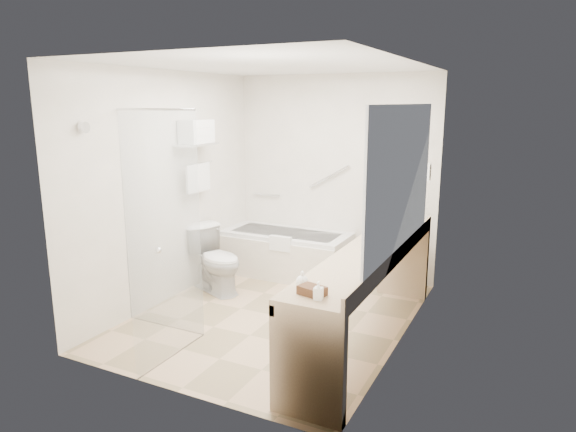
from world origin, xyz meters
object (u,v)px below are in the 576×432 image
at_px(vanity_counter, 368,276).
at_px(amenity_basket, 312,291).
at_px(toilet, 216,260).
at_px(bathtub, 286,253).
at_px(water_bottle_left, 395,222).

relative_size(vanity_counter, amenity_basket, 14.52).
distance_m(vanity_counter, toilet, 2.05).
xyz_separation_m(toilet, amenity_basket, (1.93, -1.62, 0.51)).
xyz_separation_m(bathtub, amenity_basket, (1.48, -2.52, 0.61)).
bearing_deg(bathtub, water_bottle_left, -15.17).
bearing_deg(toilet, amenity_basket, -106.90).
bearing_deg(bathtub, amenity_basket, -59.66).
distance_m(toilet, amenity_basket, 2.57).
height_order(bathtub, amenity_basket, amenity_basket).
bearing_deg(amenity_basket, bathtub, 120.34).
distance_m(toilet, water_bottle_left, 2.09).
bearing_deg(water_bottle_left, bathtub, 164.83).
relative_size(vanity_counter, toilet, 3.54).
bearing_deg(toilet, bathtub, -3.35).
distance_m(vanity_counter, amenity_basket, 1.16).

